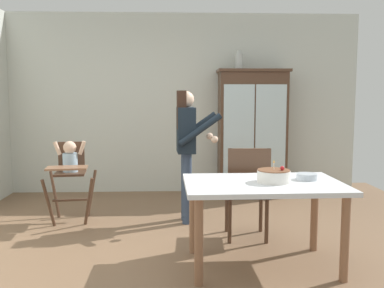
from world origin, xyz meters
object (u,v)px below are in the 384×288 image
Objects in this scene: birthday_cake at (274,176)px; serving_bowl at (307,177)px; ceramic_vase at (239,61)px; adult_person at (187,140)px; dining_chair_far_side at (248,187)px; china_cabinet at (252,132)px; high_chair_with_toddler at (70,166)px; dining_table at (263,194)px.

serving_bowl is at bearing 16.85° from birthday_cake.
adult_person is (-0.80, -1.37, -1.01)m from ceramic_vase.
dining_chair_far_side is at bearing -142.66° from adult_person.
china_cabinet reaches higher than adult_person.
china_cabinet reaches higher than birthday_cake.
adult_person is 1.00m from dining_chair_far_side.
high_chair_with_toddler is 5.28× the size of serving_bowl.
dining_chair_far_side is (1.96, -0.77, -0.10)m from high_chair_with_toddler.
ceramic_vase is at bearing 87.87° from birthday_cake.
dining_table is at bearing 94.14° from dining_chair_far_side.
birthday_cake reaches higher than dining_table.
high_chair_with_toddler is at bearing -149.04° from ceramic_vase.
serving_bowl is (0.21, -2.64, -1.21)m from ceramic_vase.
birthday_cake is 0.33m from serving_bowl.
ceramic_vase reaches higher than dining_chair_far_side.
ceramic_vase is 0.28× the size of high_chair_with_toddler.
dining_table is (1.97, -1.43, -0.02)m from high_chair_with_toddler.
dining_table is 0.18m from birthday_cake.
high_chair_with_toddler is 2.73m from serving_bowl.
ceramic_vase is at bearing 24.50° from high_chair_with_toddler.
china_cabinet is at bearing -39.36° from adult_person.
china_cabinet is at bearing 83.50° from birthday_cake.
china_cabinet reaches higher than dining_chair_far_side.
high_chair_with_toddler is 2.44m from dining_table.
dining_table is (-0.19, -2.73, -1.34)m from ceramic_vase.
serving_bowl is at bearing -89.95° from china_cabinet.
birthday_cake is at bearing -41.38° from high_chair_with_toddler.
serving_bowl is 0.19× the size of dining_chair_far_side.
ceramic_vase reaches higher than birthday_cake.
china_cabinet is 1.93× the size of dining_chair_far_side.
birthday_cake is (-0.10, -2.74, -1.18)m from ceramic_vase.
china_cabinet is 1.06m from ceramic_vase.
china_cabinet is 6.63× the size of birthday_cake.
birthday_cake reaches higher than serving_bowl.
high_chair_with_toddler is 1.40m from adult_person.
ceramic_vase is 0.18× the size of adult_person.
ceramic_vase is 1.88m from adult_person.
ceramic_vase reaches higher than adult_person.
high_chair_with_toddler is at bearing 150.49° from serving_bowl.
ceramic_vase is at bearing 86.07° from dining_table.
birthday_cake is 0.29× the size of dining_chair_far_side.
dining_chair_far_side is (-0.42, -2.07, -0.38)m from china_cabinet.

